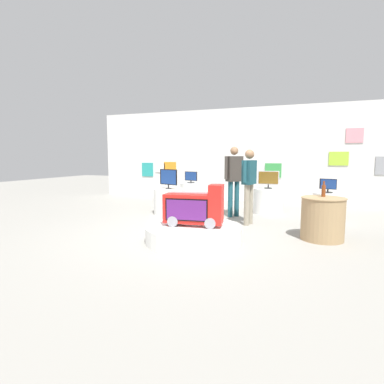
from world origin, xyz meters
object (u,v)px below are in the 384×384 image
Objects in this scene: display_pedestal_center_rear at (169,201)px; display_pedestal_right_rear at (268,201)px; tv_on_center_rear at (168,178)px; novelty_firetruck_tv at (194,209)px; bottle_on_side_table at (324,190)px; display_pedestal_left_rear at (191,193)px; tv_on_right_rear at (268,179)px; display_pedestal_far_right at (327,207)px; shopper_browsing_near_truck at (234,176)px; tv_on_left_rear at (191,177)px; side_table_round at (323,218)px; shopper_browsing_rear at (249,181)px; tv_on_far_right at (328,186)px; main_display_pedestal at (193,234)px.

display_pedestal_center_rear and display_pedestal_right_rear have the same top height.
display_pedestal_center_rear is 1.38× the size of tv_on_center_rear.
novelty_firetruck_tv is at bearing -55.28° from display_pedestal_center_rear.
display_pedestal_center_rear is at bearing 124.72° from novelty_firetruck_tv.
tv_on_center_rear is 3.88m from bottle_on_side_table.
tv_on_right_rear is (2.53, -0.85, 0.59)m from display_pedestal_left_rear.
bottle_on_side_table is (-0.18, -1.70, 0.56)m from display_pedestal_far_right.
display_pedestal_far_right is at bearing 7.30° from shopper_browsing_near_truck.
tv_on_left_rear is 0.26× the size of shopper_browsing_near_truck.
shopper_browsing_rear reaches higher than side_table_round.
tv_on_right_rear is at bearing -92.85° from display_pedestal_right_rear.
tv_on_center_rear reaches higher than side_table_round.
display_pedestal_center_rear is 2.66m from display_pedestal_right_rear.
shopper_browsing_near_truck is (0.13, 2.49, 0.44)m from novelty_firetruck_tv.
tv_on_right_rear is (0.89, 3.28, 0.34)m from novelty_firetruck_tv.
display_pedestal_right_rear is 1.30m from shopper_browsing_near_truck.
tv_on_right_rear is at bearing 160.37° from display_pedestal_far_right.
novelty_firetruck_tv is 2.34m from side_table_round.
bottle_on_side_table is (3.69, -1.18, -0.07)m from tv_on_center_rear.
display_pedestal_right_rear is at bearing 22.71° from display_pedestal_center_rear.
tv_on_right_rear is 1.09m from shopper_browsing_near_truck.
tv_on_right_rear is 1.90× the size of bottle_on_side_table.
display_pedestal_center_rear is 3.92m from side_table_round.
display_pedestal_center_rear is (0.08, -1.87, -0.52)m from tv_on_left_rear.
novelty_firetruck_tv reaches higher than tv_on_far_right.
shopper_browsing_near_truck reaches higher than tv_on_left_rear.
tv_on_center_rear is 2.73m from display_pedestal_right_rear.
shopper_browsing_near_truck is (1.78, -1.64, 0.70)m from display_pedestal_left_rear.
novelty_firetruck_tv is 1.57× the size of display_pedestal_left_rear.
novelty_firetruck_tv is 1.88× the size of tv_on_center_rear.
tv_on_center_rear is 0.73× the size of side_table_round.
tv_on_right_rear is at bearing 22.63° from display_pedestal_center_rear.
shopper_browsing_near_truck is at bearing -42.64° from tv_on_left_rear.
shopper_browsing_near_truck is (-2.18, -0.28, 0.19)m from tv_on_far_right.
shopper_browsing_rear is (0.67, 1.71, 0.83)m from main_display_pedestal.
tv_on_left_rear is 0.59× the size of display_pedestal_center_rear.
display_pedestal_right_rear is at bearing 81.34° from shopper_browsing_rear.
display_pedestal_far_right is 0.50m from tv_on_far_right.
display_pedestal_center_rear is 2.14× the size of tv_on_far_right.
display_pedestal_center_rear is 0.47× the size of shopper_browsing_rear.
tv_on_far_right reaches higher than side_table_round.
main_display_pedestal is at bearing -156.38° from side_table_round.
display_pedestal_left_rear is 0.52m from tv_on_left_rear.
tv_on_left_rear is 0.69× the size of display_pedestal_far_right.
side_table_round is (3.78, -3.19, 0.06)m from display_pedestal_left_rear.
display_pedestal_left_rear is 0.88× the size of side_table_round.
side_table_round is 1.77m from shopper_browsing_rear.
tv_on_left_rear is 1.60× the size of bottle_on_side_table.
novelty_firetruck_tv is 4.46m from display_pedestal_left_rear.
display_pedestal_center_rear reaches higher than main_display_pedestal.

